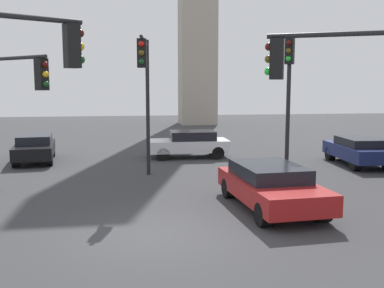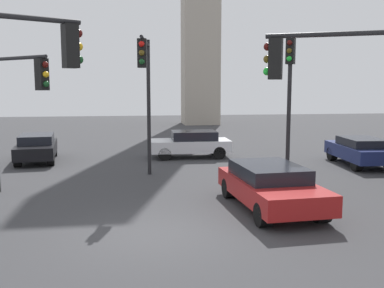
{
  "view_description": "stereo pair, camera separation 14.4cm",
  "coord_description": "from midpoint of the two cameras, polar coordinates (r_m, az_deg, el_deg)",
  "views": [
    {
      "loc": [
        -0.69,
        -11.05,
        3.86
      ],
      "look_at": [
        1.55,
        3.64,
        1.87
      ],
      "focal_mm": 41.25,
      "sensor_mm": 36.0,
      "label": 1
    },
    {
      "loc": [
        -0.55,
        -11.07,
        3.86
      ],
      "look_at": [
        1.55,
        3.64,
        1.87
      ],
      "focal_mm": 41.25,
      "sensor_mm": 36.0,
      "label": 2
    }
  ],
  "objects": [
    {
      "name": "traffic_light_0",
      "position": [
        11.12,
        19.23,
        6.81
      ],
      "size": [
        3.39,
        1.78,
        5.25
      ],
      "rotation": [
        0.0,
        0.0,
        2.69
      ],
      "color": "black",
      "rests_on": "ground_plane"
    },
    {
      "name": "traffic_light_1",
      "position": [
        17.47,
        -6.32,
        8.36
      ],
      "size": [
        0.6,
        3.58,
        5.75
      ],
      "rotation": [
        0.0,
        0.0,
        -1.68
      ],
      "color": "black",
      "rests_on": "ground_plane"
    },
    {
      "name": "car_0",
      "position": [
        23.82,
        -19.83,
        -0.4
      ],
      "size": [
        2.31,
        4.47,
        1.35
      ],
      "rotation": [
        0.0,
        0.0,
        -1.46
      ],
      "color": "black",
      "rests_on": "ground_plane"
    },
    {
      "name": "traffic_light_2",
      "position": [
        15.96,
        -22.03,
        5.98
      ],
      "size": [
        2.39,
        2.25,
        5.05
      ],
      "rotation": [
        0.0,
        0.0,
        -0.75
      ],
      "color": "black",
      "rests_on": "ground_plane"
    },
    {
      "name": "traffic_light_4",
      "position": [
        17.77,
        12.16,
        7.64
      ],
      "size": [
        0.44,
        0.49,
        5.67
      ],
      "rotation": [
        0.0,
        0.0,
        -2.16
      ],
      "color": "black",
      "rests_on": "ground_plane"
    },
    {
      "name": "car_1",
      "position": [
        22.8,
        20.54,
        -0.73
      ],
      "size": [
        2.18,
        4.37,
        1.36
      ],
      "rotation": [
        0.0,
        0.0,
        1.5
      ],
      "color": "navy",
      "rests_on": "ground_plane"
    },
    {
      "name": "car_4",
      "position": [
        14.12,
        9.83,
        -5.24
      ],
      "size": [
        2.43,
        4.89,
        1.38
      ],
      "rotation": [
        0.0,
        0.0,
        -1.5
      ],
      "color": "maroon",
      "rests_on": "ground_plane"
    },
    {
      "name": "car_2",
      "position": [
        23.69,
        -0.49,
        0.08
      ],
      "size": [
        4.23,
        1.98,
        1.42
      ],
      "rotation": [
        0.0,
        0.0,
        3.13
      ],
      "color": "silver",
      "rests_on": "ground_plane"
    },
    {
      "name": "ground_plane",
      "position": [
        11.73,
        -5.26,
        -11.62
      ],
      "size": [
        91.17,
        91.17,
        0.0
      ],
      "primitive_type": "plane",
      "color": "#38383A"
    }
  ]
}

